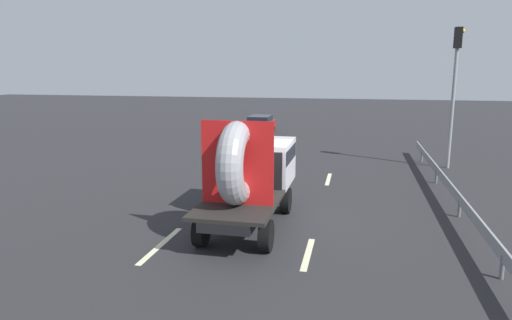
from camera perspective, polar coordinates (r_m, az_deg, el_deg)
The scene contains 9 objects.
ground_plane at distance 13.89m, azimuth 0.72°, elevation -7.56°, with size 120.00×120.00×0.00m, color #28282B.
flatbed_truck at distance 13.41m, azimuth -0.47°, elevation -1.20°, with size 2.02×5.21×3.21m.
distant_sedan at distance 32.84m, azimuth 0.55°, elevation 4.55°, with size 1.63×3.79×1.24m.
traffic_light at distance 22.52m, azimuth 23.55°, elevation 9.28°, with size 0.42×0.36×6.30m.
guardrail at distance 17.48m, azimuth 22.71°, elevation -2.69°, with size 0.10×17.49×0.71m.
lane_dash_left_near at distance 12.29m, azimuth -11.81°, elevation -10.33°, with size 2.58×0.16×0.01m, color beige.
lane_dash_left_far at distance 19.30m, azimuth -2.39°, elevation -2.18°, with size 2.51×0.16×0.01m, color beige.
lane_dash_right_near at distance 11.58m, azimuth 6.49°, elevation -11.55°, with size 2.06×0.16×0.01m, color beige.
lane_dash_right_far at distance 19.22m, azimuth 9.02°, elevation -2.37°, with size 2.13×0.16×0.01m, color beige.
Camera 1 is at (2.67, -12.88, 4.47)m, focal length 32.08 mm.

